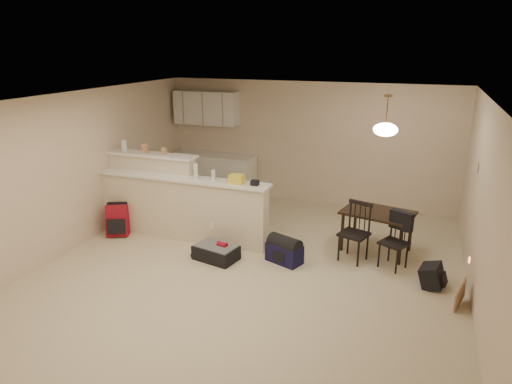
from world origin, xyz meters
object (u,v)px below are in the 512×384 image
at_px(dining_table, 378,216).
at_px(navy_duffel, 284,253).
at_px(pendant_lamp, 385,129).
at_px(black_daypack, 432,276).
at_px(suitcase, 216,253).
at_px(dining_chair_far, 394,242).
at_px(red_backpack, 118,220).
at_px(dining_chair_near, 354,233).

distance_m(dining_table, navy_duffel, 1.62).
relative_size(pendant_lamp, black_daypack, 1.76).
height_order(suitcase, navy_duffel, navy_duffel).
bearing_deg(navy_duffel, dining_table, 56.27).
distance_m(dining_chair_far, black_daypack, 0.73).
height_order(dining_table, pendant_lamp, pendant_lamp).
bearing_deg(black_daypack, red_backpack, 102.30).
bearing_deg(suitcase, red_backpack, -175.91).
distance_m(navy_duffel, black_daypack, 2.12).
height_order(pendant_lamp, black_daypack, pendant_lamp).
bearing_deg(red_backpack, dining_chair_near, -18.57).
relative_size(dining_table, black_daypack, 3.42).
height_order(dining_chair_near, black_daypack, dining_chair_near).
distance_m(dining_chair_near, navy_duffel, 1.11).
height_order(navy_duffel, black_daypack, black_daypack).
relative_size(dining_table, navy_duffel, 2.25).
xyz_separation_m(suitcase, black_daypack, (3.15, 0.28, 0.05)).
relative_size(pendant_lamp, dining_chair_far, 0.74).
xyz_separation_m(pendant_lamp, navy_duffel, (-1.26, -0.91, -1.84)).
bearing_deg(red_backpack, suitcase, -32.56).
bearing_deg(dining_chair_near, red_backpack, -155.77).
relative_size(suitcase, red_backpack, 1.18).
height_order(pendant_lamp, suitcase, pendant_lamp).
xyz_separation_m(suitcase, navy_duffel, (1.02, 0.28, 0.04)).
relative_size(suitcase, navy_duffel, 1.22).
distance_m(red_backpack, black_daypack, 5.16).
bearing_deg(dining_chair_far, navy_duffel, -139.06).
height_order(dining_chair_near, navy_duffel, dining_chair_near).
distance_m(pendant_lamp, red_backpack, 4.72).
xyz_separation_m(dining_chair_far, navy_duffel, (-1.57, -0.39, -0.27)).
height_order(pendant_lamp, navy_duffel, pendant_lamp).
xyz_separation_m(red_backpack, black_daypack, (5.16, 0.00, -0.12)).
bearing_deg(pendant_lamp, dining_chair_far, -59.34).
bearing_deg(suitcase, dining_table, 39.22).
bearing_deg(dining_table, suitcase, -140.37).
height_order(dining_table, dining_chair_far, dining_chair_far).
relative_size(pendant_lamp, navy_duffel, 1.16).
bearing_deg(dining_chair_near, black_daypack, -2.61).
height_order(red_backpack, black_daypack, red_backpack).
distance_m(dining_chair_far, suitcase, 2.69).
xyz_separation_m(dining_chair_near, red_backpack, (-4.01, -0.43, -0.19)).
bearing_deg(pendant_lamp, navy_duffel, -144.37).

